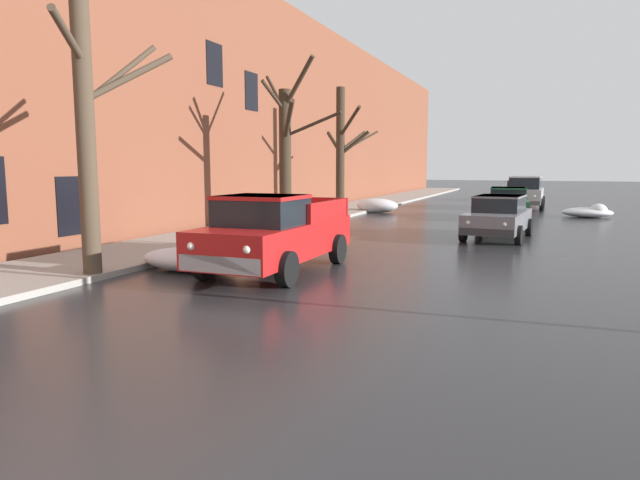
{
  "coord_description": "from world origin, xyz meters",
  "views": [
    {
      "loc": [
        3.34,
        -1.48,
        2.36
      ],
      "look_at": [
        -0.13,
        7.07,
        1.16
      ],
      "focal_mm": 31.69,
      "sensor_mm": 36.0,
      "label": 1
    }
  ],
  "objects_px": {
    "suv_silver_parked_far_down_block": "(525,191)",
    "bare_tree_second_along_sidewalk": "(86,97)",
    "sedan_green_parked_kerbside_mid": "(508,202)",
    "sedan_red_queued_behind_truck": "(520,190)",
    "sedan_grey_parked_kerbside_close": "(498,216)",
    "pickup_truck_red_approaching_near_lane": "(274,233)",
    "bare_tree_far_down_block": "(342,151)",
    "bare_tree_mid_block": "(286,152)"
  },
  "relations": [
    {
      "from": "suv_silver_parked_far_down_block",
      "to": "bare_tree_second_along_sidewalk",
      "type": "bearing_deg",
      "value": -107.1
    },
    {
      "from": "sedan_green_parked_kerbside_mid",
      "to": "sedan_red_queued_behind_truck",
      "type": "xyz_separation_m",
      "value": [
        -0.16,
        14.66,
        0.0
      ]
    },
    {
      "from": "sedan_green_parked_kerbside_mid",
      "to": "sedan_red_queued_behind_truck",
      "type": "relative_size",
      "value": 0.98
    },
    {
      "from": "bare_tree_second_along_sidewalk",
      "to": "sedan_grey_parked_kerbside_close",
      "type": "relative_size",
      "value": 1.75
    },
    {
      "from": "sedan_grey_parked_kerbside_close",
      "to": "bare_tree_second_along_sidewalk",
      "type": "bearing_deg",
      "value": -125.29
    },
    {
      "from": "pickup_truck_red_approaching_near_lane",
      "to": "sedan_green_parked_kerbside_mid",
      "type": "xyz_separation_m",
      "value": [
        3.95,
        15.73,
        -0.13
      ]
    },
    {
      "from": "bare_tree_far_down_block",
      "to": "sedan_red_queued_behind_truck",
      "type": "xyz_separation_m",
      "value": [
        6.92,
        17.32,
        -2.33
      ]
    },
    {
      "from": "sedan_green_parked_kerbside_mid",
      "to": "bare_tree_mid_block",
      "type": "bearing_deg",
      "value": -129.47
    },
    {
      "from": "bare_tree_second_along_sidewalk",
      "to": "suv_silver_parked_far_down_block",
      "type": "relative_size",
      "value": 1.71
    },
    {
      "from": "suv_silver_parked_far_down_block",
      "to": "sedan_green_parked_kerbside_mid",
      "type": "bearing_deg",
      "value": -94.12
    },
    {
      "from": "bare_tree_mid_block",
      "to": "sedan_green_parked_kerbside_mid",
      "type": "xyz_separation_m",
      "value": [
        7.05,
        8.56,
        -2.14
      ]
    },
    {
      "from": "bare_tree_mid_block",
      "to": "sedan_grey_parked_kerbside_close",
      "type": "bearing_deg",
      "value": 7.44
    },
    {
      "from": "pickup_truck_red_approaching_near_lane",
      "to": "suv_silver_parked_far_down_block",
      "type": "xyz_separation_m",
      "value": [
        4.43,
        22.38,
        0.11
      ]
    },
    {
      "from": "bare_tree_second_along_sidewalk",
      "to": "pickup_truck_red_approaching_near_lane",
      "type": "height_order",
      "value": "bare_tree_second_along_sidewalk"
    },
    {
      "from": "bare_tree_far_down_block",
      "to": "pickup_truck_red_approaching_near_lane",
      "type": "height_order",
      "value": "bare_tree_far_down_block"
    },
    {
      "from": "bare_tree_second_along_sidewalk",
      "to": "suv_silver_parked_far_down_block",
      "type": "bearing_deg",
      "value": 72.9
    },
    {
      "from": "pickup_truck_red_approaching_near_lane",
      "to": "sedan_grey_parked_kerbside_close",
      "type": "height_order",
      "value": "pickup_truck_red_approaching_near_lane"
    },
    {
      "from": "bare_tree_far_down_block",
      "to": "suv_silver_parked_far_down_block",
      "type": "xyz_separation_m",
      "value": [
        7.55,
        9.31,
        -2.1
      ]
    },
    {
      "from": "bare_tree_mid_block",
      "to": "suv_silver_parked_far_down_block",
      "type": "relative_size",
      "value": 1.41
    },
    {
      "from": "bare_tree_mid_block",
      "to": "bare_tree_far_down_block",
      "type": "xyz_separation_m",
      "value": [
        -0.02,
        5.9,
        0.19
      ]
    },
    {
      "from": "bare_tree_second_along_sidewalk",
      "to": "sedan_green_parked_kerbside_mid",
      "type": "distance_m",
      "value": 19.48
    },
    {
      "from": "sedan_grey_parked_kerbside_close",
      "to": "suv_silver_parked_far_down_block",
      "type": "height_order",
      "value": "suv_silver_parked_far_down_block"
    },
    {
      "from": "sedan_grey_parked_kerbside_close",
      "to": "suv_silver_parked_far_down_block",
      "type": "relative_size",
      "value": 0.98
    },
    {
      "from": "bare_tree_mid_block",
      "to": "sedan_green_parked_kerbside_mid",
      "type": "height_order",
      "value": "bare_tree_mid_block"
    },
    {
      "from": "bare_tree_mid_block",
      "to": "sedan_green_parked_kerbside_mid",
      "type": "relative_size",
      "value": 1.37
    },
    {
      "from": "bare_tree_mid_block",
      "to": "sedan_red_queued_behind_truck",
      "type": "bearing_deg",
      "value": 73.47
    },
    {
      "from": "bare_tree_second_along_sidewalk",
      "to": "sedan_grey_parked_kerbside_close",
      "type": "bearing_deg",
      "value": 54.71
    },
    {
      "from": "bare_tree_far_down_block",
      "to": "sedan_red_queued_behind_truck",
      "type": "distance_m",
      "value": 18.79
    },
    {
      "from": "bare_tree_second_along_sidewalk",
      "to": "sedan_red_queued_behind_truck",
      "type": "height_order",
      "value": "bare_tree_second_along_sidewalk"
    },
    {
      "from": "sedan_grey_parked_kerbside_close",
      "to": "sedan_red_queued_behind_truck",
      "type": "bearing_deg",
      "value": 90.95
    },
    {
      "from": "suv_silver_parked_far_down_block",
      "to": "sedan_red_queued_behind_truck",
      "type": "height_order",
      "value": "suv_silver_parked_far_down_block"
    },
    {
      "from": "bare_tree_second_along_sidewalk",
      "to": "sedan_green_parked_kerbside_mid",
      "type": "height_order",
      "value": "bare_tree_second_along_sidewalk"
    },
    {
      "from": "sedan_grey_parked_kerbside_close",
      "to": "sedan_red_queued_behind_truck",
      "type": "height_order",
      "value": "same"
    },
    {
      "from": "sedan_grey_parked_kerbside_close",
      "to": "pickup_truck_red_approaching_near_lane",
      "type": "bearing_deg",
      "value": -117.16
    },
    {
      "from": "bare_tree_far_down_block",
      "to": "suv_silver_parked_far_down_block",
      "type": "height_order",
      "value": "bare_tree_far_down_block"
    },
    {
      "from": "bare_tree_second_along_sidewalk",
      "to": "bare_tree_far_down_block",
      "type": "height_order",
      "value": "bare_tree_second_along_sidewalk"
    },
    {
      "from": "sedan_grey_parked_kerbside_close",
      "to": "suv_silver_parked_far_down_block",
      "type": "xyz_separation_m",
      "value": [
        0.27,
        14.26,
        0.24
      ]
    },
    {
      "from": "sedan_grey_parked_kerbside_close",
      "to": "bare_tree_far_down_block",
      "type": "bearing_deg",
      "value": 145.78
    },
    {
      "from": "sedan_green_parked_kerbside_mid",
      "to": "sedan_grey_parked_kerbside_close",
      "type": "bearing_deg",
      "value": -88.43
    },
    {
      "from": "bare_tree_mid_block",
      "to": "bare_tree_second_along_sidewalk",
      "type": "bearing_deg",
      "value": -90.14
    },
    {
      "from": "sedan_red_queued_behind_truck",
      "to": "suv_silver_parked_far_down_block",
      "type": "bearing_deg",
      "value": -85.43
    },
    {
      "from": "pickup_truck_red_approaching_near_lane",
      "to": "sedan_green_parked_kerbside_mid",
      "type": "height_order",
      "value": "pickup_truck_red_approaching_near_lane"
    }
  ]
}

